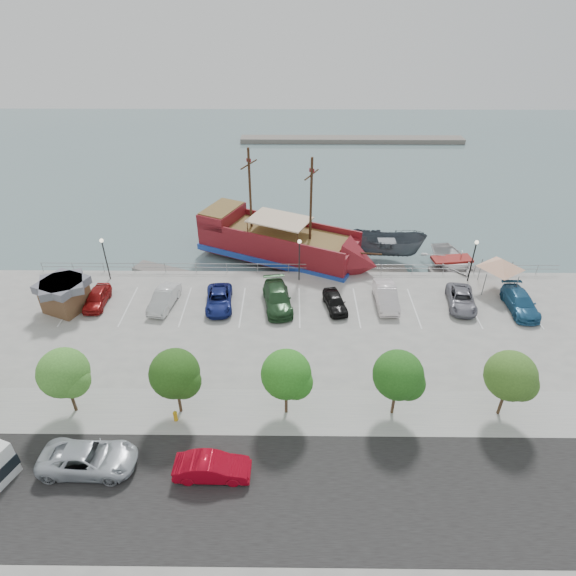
{
  "coord_description": "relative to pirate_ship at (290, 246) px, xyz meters",
  "views": [
    {
      "loc": [
        -0.67,
        -32.21,
        24.36
      ],
      "look_at": [
        -1.0,
        2.0,
        2.0
      ],
      "focal_mm": 30.0,
      "sensor_mm": 36.0,
      "label": 1
    }
  ],
  "objects": [
    {
      "name": "lamp_post_mid",
      "position": [
        0.88,
        -4.81,
        1.91
      ],
      "size": [
        0.36,
        0.36,
        4.28
      ],
      "color": "black",
      "rests_on": "land_slab"
    },
    {
      "name": "tree_f",
      "position": [
        14.02,
        -21.39,
        2.27
      ],
      "size": [
        3.3,
        3.2,
        5.0
      ],
      "color": "#473321",
      "rests_on": "sidewalk"
    },
    {
      "name": "parked_car_f",
      "position": [
        8.45,
        -8.7,
        -0.22
      ],
      "size": [
        1.72,
        4.89,
        1.61
      ],
      "primitive_type": "imported",
      "rotation": [
        0.0,
        0.0,
        0.0
      ],
      "color": "white",
      "rests_on": "land_slab"
    },
    {
      "name": "lamp_post_right",
      "position": [
        16.88,
        -4.81,
        1.91
      ],
      "size": [
        0.36,
        0.36,
        4.28
      ],
      "color": "black",
      "rests_on": "land_slab"
    },
    {
      "name": "shed",
      "position": [
        -19.21,
        -9.65,
        0.46
      ],
      "size": [
        4.44,
        4.44,
        2.78
      ],
      "rotation": [
        0.0,
        0.0,
        -0.4
      ],
      "color": "brown",
      "rests_on": "land_slab"
    },
    {
      "name": "parked_car_b",
      "position": [
        -10.91,
        -9.18,
        -0.28
      ],
      "size": [
        2.28,
        4.71,
        1.49
      ],
      "primitive_type": "imported",
      "rotation": [
        0.0,
        0.0,
        -0.16
      ],
      "color": "silver",
      "rests_on": "land_slab"
    },
    {
      "name": "lamp_post_left",
      "position": [
        -17.12,
        -4.81,
        1.91
      ],
      "size": [
        0.36,
        0.36,
        4.28
      ],
      "color": "black",
      "rests_on": "land_slab"
    },
    {
      "name": "tree_c",
      "position": [
        -6.98,
        -21.39,
        2.27
      ],
      "size": [
        3.3,
        3.2,
        5.0
      ],
      "color": "#473321",
      "rests_on": "sidewalk"
    },
    {
      "name": "street_sedan",
      "position": [
        -4.3,
        -26.18,
        -0.3
      ],
      "size": [
        4.41,
        1.59,
        1.45
      ],
      "primitive_type": "imported",
      "rotation": [
        0.0,
        0.0,
        1.56
      ],
      "color": "#B3061A",
      "rests_on": "street"
    },
    {
      "name": "pirate_ship",
      "position": [
        0.0,
        0.0,
        0.0
      ],
      "size": [
        19.26,
        12.6,
        12.1
      ],
      "rotation": [
        0.0,
        0.0,
        -0.43
      ],
      "color": "maroon",
      "rests_on": "ground"
    },
    {
      "name": "canopy_tent",
      "position": [
        18.97,
        -6.15,
        2.11
      ],
      "size": [
        5.05,
        5.05,
        3.6
      ],
      "rotation": [
        0.0,
        0.0,
        -0.19
      ],
      "color": "slate",
      "rests_on": "land_slab"
    },
    {
      "name": "patrol_boat",
      "position": [
        10.04,
        0.89,
        -0.51
      ],
      "size": [
        8.23,
        4.25,
        3.03
      ],
      "primitive_type": "imported",
      "rotation": [
        0.0,
        0.0,
        1.4
      ],
      "color": "#454C54",
      "rests_on": "ground"
    },
    {
      "name": "sidewalk",
      "position": [
        0.88,
        -21.31,
        -1.01
      ],
      "size": [
        100.0,
        4.0,
        0.05
      ],
      "primitive_type": "cube",
      "color": "#949494",
      "rests_on": "land_slab"
    },
    {
      "name": "parked_car_e",
      "position": [
        3.95,
        -9.38,
        -0.36
      ],
      "size": [
        2.3,
        4.13,
        1.33
      ],
      "primitive_type": "imported",
      "rotation": [
        0.0,
        0.0,
        0.2
      ],
      "color": "black",
      "rests_on": "land_slab"
    },
    {
      "name": "street",
      "position": [
        0.88,
        -27.31,
        -1.02
      ],
      "size": [
        100.0,
        8.0,
        0.04
      ],
      "primitive_type": "cube",
      "color": "black",
      "rests_on": "land_slab"
    },
    {
      "name": "dock_mid",
      "position": [
        8.08,
        -2.11,
        -1.81
      ],
      "size": [
        7.55,
        2.72,
        0.42
      ],
      "primitive_type": "cube",
      "rotation": [
        0.0,
        0.0,
        0.08
      ],
      "color": "gray",
      "rests_on": "ground"
    },
    {
      "name": "parked_car_h",
      "position": [
        19.86,
        -9.47,
        -0.28
      ],
      "size": [
        2.11,
        5.13,
        1.49
      ],
      "primitive_type": "imported",
      "rotation": [
        0.0,
        0.0,
        -0.01
      ],
      "color": "#225A85",
      "rests_on": "land_slab"
    },
    {
      "name": "fire_hydrant",
      "position": [
        -7.29,
        -22.11,
        -0.58
      ],
      "size": [
        0.29,
        0.29,
        0.82
      ],
      "rotation": [
        0.0,
        0.0,
        0.35
      ],
      "color": "gold",
      "rests_on": "sidewalk"
    },
    {
      "name": "seawall_railing",
      "position": [
        0.88,
        -3.51,
        -0.5
      ],
      "size": [
        50.0,
        0.06,
        1.0
      ],
      "color": "gray",
      "rests_on": "land_slab"
    },
    {
      "name": "far_shore",
      "position": [
        10.88,
        43.69,
        -1.63
      ],
      "size": [
        40.0,
        3.0,
        0.8
      ],
      "primitive_type": "cube",
      "color": "slate",
      "rests_on": "ground"
    },
    {
      "name": "ground",
      "position": [
        0.88,
        -11.31,
        -2.03
      ],
      "size": [
        160.0,
        160.0,
        0.0
      ],
      "primitive_type": "plane",
      "color": "slate"
    },
    {
      "name": "dock_west",
      "position": [
        -12.72,
        -2.11,
        -1.84
      ],
      "size": [
        6.71,
        4.17,
        0.37
      ],
      "primitive_type": "cube",
      "rotation": [
        0.0,
        0.0,
        -0.39
      ],
      "color": "slate",
      "rests_on": "ground"
    },
    {
      "name": "tree_e",
      "position": [
        7.02,
        -21.39,
        2.27
      ],
      "size": [
        3.3,
        3.2,
        5.0
      ],
      "color": "#473321",
      "rests_on": "sidewalk"
    },
    {
      "name": "speedboat",
      "position": [
        16.47,
        -0.88,
        -1.32
      ],
      "size": [
        5.73,
        7.38,
        1.4
      ],
      "primitive_type": "imported",
      "rotation": [
        0.0,
        0.0,
        0.14
      ],
      "color": "silver",
      "rests_on": "ground"
    },
    {
      "name": "parked_car_c",
      "position": [
        -6.13,
        -9.18,
        -0.36
      ],
      "size": [
        2.65,
        5.0,
        1.34
      ],
      "primitive_type": "imported",
      "rotation": [
        0.0,
        0.0,
        0.09
      ],
      "color": "navy",
      "rests_on": "land_slab"
    },
    {
      "name": "street_van",
      "position": [
        -11.58,
        -25.69,
        -0.25
      ],
      "size": [
        5.64,
        2.72,
        1.55
      ],
      "primitive_type": "imported",
      "rotation": [
        0.0,
        0.0,
        1.54
      ],
      "color": "#B6BDC5",
      "rests_on": "street"
    },
    {
      "name": "parked_car_g",
      "position": [
        14.98,
        -8.91,
        -0.36
      ],
      "size": [
        2.9,
        5.06,
        1.33
      ],
      "primitive_type": "imported",
      "rotation": [
        0.0,
        0.0,
        -0.15
      ],
      "color": "slate",
      "rests_on": "land_slab"
    },
    {
      "name": "tree_d",
      "position": [
        0.02,
        -21.39,
        2.27
      ],
      "size": [
        3.3,
        3.2,
        5.0
      ],
      "color": "#473321",
      "rests_on": "sidewalk"
    },
    {
      "name": "tree_b",
      "position": [
        -13.98,
        -21.39,
        2.27
      ],
      "size": [
        3.3,
        3.2,
        5.0
      ],
      "color": "#473321",
      "rests_on": "sidewalk"
    },
    {
      "name": "parked_car_d",
      "position": [
        -1.05,
        -9.08,
        -0.23
      ],
      "size": [
        3.07,
        5.79,
        1.6
      ],
      "primitive_type": "imported",
      "rotation": [
        0.0,
        0.0,
        0.16
      ],
      "color": "#224525",
      "rests_on": "land_slab"
    },
    {
      "name": "parked_car_a",
      "position": [
        -16.83,
        -9.02,
        -0.33
      ],
      "size": [
        1.72,
        4.1,
        1.39
      ],
      "primitive_type": "imported",
      "rotation": [
        0.0,
        0.0,
        0.02
      ],
      "color": "maroon",
      "rests_on": "land_slab"
    },
    {
      "name": "dock_east",
      "position": [
        17.6,
        -2.11,
        -1.83
      ],
      "size": [
        7.01,
        2.11,
        0.4
      ],
      "primitive_type": "cube",
      "rotation": [
        0.0,
        0.0,
        0.02
      ],
      "color": "slate",
      "rests_on": "ground"
    }
  ]
}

